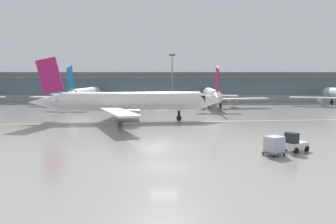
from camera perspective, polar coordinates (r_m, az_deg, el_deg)
ground_plane at (r=30.27m, az=-0.75°, el=-9.33°), size 400.00×400.00×0.00m
taxiway_centreline_stripe at (r=59.66m, az=-6.46°, el=-1.78°), size 109.41×12.13×0.01m
terminal_concourse at (r=113.67m, az=-0.21°, el=4.39°), size 184.71×11.00×9.60m
gate_airplane_1 at (r=96.62m, az=-13.88°, el=2.97°), size 30.64×32.88×10.91m
gate_airplane_2 at (r=89.87m, az=7.42°, el=2.83°), size 29.82×32.05×10.63m
taxiing_regional_jet at (r=61.28m, az=-6.71°, el=1.67°), size 34.89×32.26×11.55m
baggage_tug at (r=38.68m, az=20.70°, el=-5.00°), size 2.95×2.57×2.10m
cargo_dolly_lead at (r=36.24m, az=17.55°, el=-5.35°), size 2.62×2.45×1.94m
apron_light_mast_1 at (r=104.93m, az=0.69°, el=6.06°), size 1.80×0.36×15.04m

